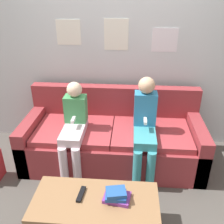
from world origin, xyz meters
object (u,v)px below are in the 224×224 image
object	(u,v)px
tv_remote	(81,194)
person_left	(74,125)
coffee_table	(95,204)
couch	(113,139)
person_right	(145,124)

from	to	relation	value
tv_remote	person_left	bearing A→B (deg)	111.35
coffee_table	tv_remote	xyz separation A→B (m)	(-0.12, 0.04, 0.05)
coffee_table	tv_remote	distance (m)	0.14
couch	tv_remote	xyz separation A→B (m)	(-0.19, -1.02, 0.11)
person_left	person_right	world-z (taller)	person_right
couch	person_right	world-z (taller)	person_right
person_right	tv_remote	size ratio (longest dim) A/B	6.37
couch	coffee_table	xyz separation A→B (m)	(-0.06, -1.06, 0.06)
coffee_table	person_right	bearing A→B (deg)	64.06
couch	person_left	size ratio (longest dim) A/B	2.02
person_left	coffee_table	bearing A→B (deg)	-67.66
couch	person_right	xyz separation A→B (m)	(0.36, -0.20, 0.34)
person_right	tv_remote	world-z (taller)	person_right
person_left	couch	bearing A→B (deg)	27.17
couch	tv_remote	world-z (taller)	couch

